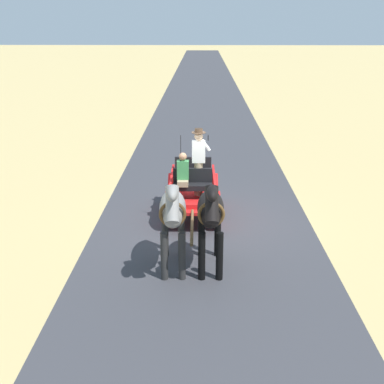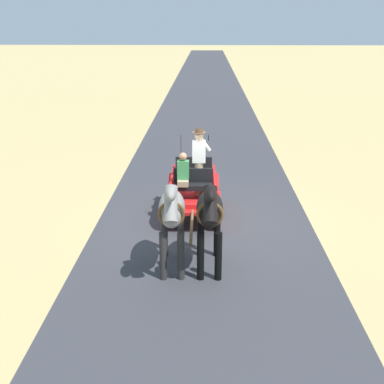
{
  "view_description": "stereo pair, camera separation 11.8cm",
  "coord_description": "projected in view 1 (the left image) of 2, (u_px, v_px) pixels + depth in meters",
  "views": [
    {
      "loc": [
        0.07,
        12.14,
        5.09
      ],
      "look_at": [
        0.3,
        0.73,
        1.1
      ],
      "focal_mm": 46.03,
      "sensor_mm": 36.0,
      "label": 1
    },
    {
      "loc": [
        -0.05,
        12.14,
        5.09
      ],
      "look_at": [
        0.3,
        0.73,
        1.1
      ],
      "focal_mm": 46.03,
      "sensor_mm": 36.0,
      "label": 2
    }
  ],
  "objects": [
    {
      "name": "horse_off_side",
      "position": [
        173.0,
        212.0,
        10.22
      ],
      "size": [
        0.64,
        2.13,
        2.21
      ],
      "color": "gray",
      "rests_on": "ground"
    },
    {
      "name": "ground_plane",
      "position": [
        204.0,
        222.0,
        13.14
      ],
      "size": [
        200.0,
        200.0,
        0.0
      ],
      "primitive_type": "plane",
      "color": "tan"
    },
    {
      "name": "horse_drawn_carriage",
      "position": [
        193.0,
        188.0,
        13.24
      ],
      "size": [
        1.44,
        4.5,
        2.5
      ],
      "color": "red",
      "rests_on": "ground"
    },
    {
      "name": "horse_near_side",
      "position": [
        211.0,
        212.0,
        10.21
      ],
      "size": [
        0.57,
        2.13,
        2.21
      ],
      "color": "black",
      "rests_on": "ground"
    },
    {
      "name": "road_surface",
      "position": [
        204.0,
        222.0,
        13.13
      ],
      "size": [
        5.67,
        160.0,
        0.01
      ],
      "primitive_type": "cube",
      "color": "#38383D",
      "rests_on": "ground"
    }
  ]
}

